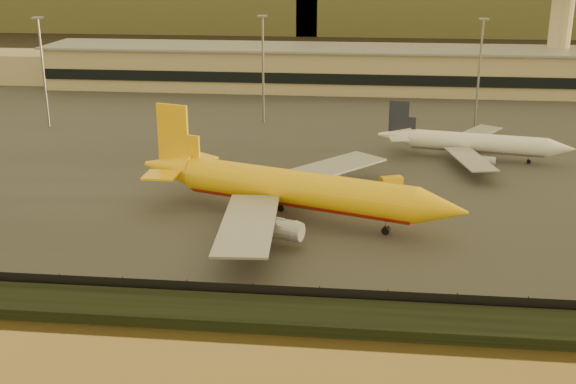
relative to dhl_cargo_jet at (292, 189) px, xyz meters
name	(u,v)px	position (x,y,z in m)	size (l,w,h in m)	color
ground	(253,258)	(-3.74, -15.24, -5.06)	(900.00, 900.00, 0.00)	black
embankment	(230,312)	(-3.74, -32.24, -4.36)	(320.00, 7.00, 1.40)	black
tarmac	(310,110)	(-3.74, 79.76, -4.96)	(320.00, 220.00, 0.20)	#2D2D2D
perimeter_fence	(236,292)	(-3.74, -28.24, -3.76)	(300.00, 0.05, 2.20)	black
terminal_building	(270,68)	(-18.27, 110.31, 1.18)	(202.00, 25.00, 12.60)	tan
control_tower	(562,16)	(66.26, 115.76, 16.60)	(11.20, 11.20, 35.50)	tan
apron_light_masts	(369,63)	(11.26, 59.76, 10.64)	(152.20, 12.20, 25.40)	slate
dhl_cargo_jet	(292,189)	(0.00, 0.00, 0.00)	(53.20, 50.67, 16.29)	#F6B70C
white_narrowbody_jet	(473,143)	(32.52, 37.31, -1.57)	(38.24, 36.86, 11.02)	silver
gse_vehicle_yellow	(392,181)	(15.94, 18.05, -4.00)	(3.84, 1.73, 1.73)	#F6B70C
gse_vehicle_white	(219,175)	(-15.28, 18.27, -3.85)	(4.50, 2.02, 2.02)	silver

